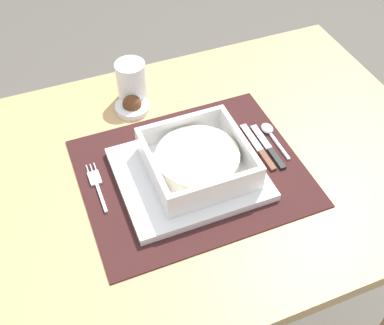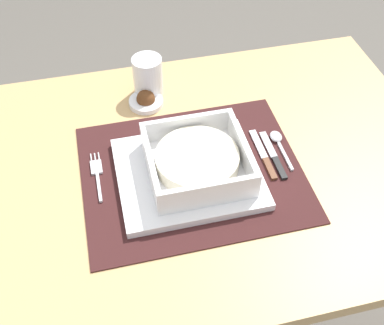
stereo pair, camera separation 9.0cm
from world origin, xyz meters
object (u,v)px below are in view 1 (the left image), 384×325
Objects in this scene: dining_table at (195,195)px; porridge_bowl at (198,161)px; bread_knife at (260,149)px; butter_knife at (270,149)px; fork at (97,183)px; spoon at (270,132)px; condiment_saucer at (132,106)px; drinking_glass at (132,83)px.

porridge_bowl is (-0.01, -0.03, 0.14)m from dining_table.
butter_knife is at bearing -13.64° from bread_knife.
fork is 0.35m from butter_knife.
spoon is 0.31m from condiment_saucer.
butter_knife is at bearing -9.21° from dining_table.
fork is at bearing -178.65° from spoon.
drinking_glass is (-0.05, 0.27, -0.00)m from porridge_bowl.
drinking_glass is (-0.05, 0.24, 0.14)m from dining_table.
butter_knife is (0.35, -0.04, 0.00)m from fork.
fork is at bearing -124.59° from condiment_saucer.
porridge_bowl is 2.43× the size of condiment_saucer.
condiment_saucer is (-0.06, 0.23, -0.03)m from porridge_bowl.
fork is (-0.20, 0.02, 0.11)m from dining_table.
fork is 0.27m from drinking_glass.
porridge_bowl reaches higher than dining_table.
spoon is at bearing 4.11° from fork.
porridge_bowl reaches higher than butter_knife.
porridge_bowl is at bearing -170.07° from bread_knife.
drinking_glass is at bearing 102.59° from dining_table.
condiment_saucer is at bearing 59.38° from fork.
porridge_bowl is 1.41× the size of butter_knife.
fork is at bearing -122.24° from drinking_glass.
spoon is (0.37, 0.00, 0.00)m from fork.
bread_knife is (0.14, 0.01, -0.04)m from porridge_bowl.
spoon is 0.79× the size of bread_knife.
fork is at bearing 179.18° from bread_knife.
butter_knife is at bearing -116.28° from spoon.
drinking_glass reaches higher than porridge_bowl.
drinking_glass is (-0.21, 0.27, 0.03)m from butter_knife.
condiment_saucer is (-0.01, -0.04, -0.03)m from drinking_glass.
butter_knife and bread_knife have the same top height.
condiment_saucer is at bearing 133.16° from butter_knife.
porridge_bowl is at bearing -179.38° from butter_knife.
condiment_saucer is at bearing 144.14° from spoon.
fork is 1.65× the size of condiment_saucer.
porridge_bowl is 0.20m from fork.
porridge_bowl is 0.16m from butter_knife.
dining_table is at bearing -77.41° from drinking_glass.
dining_table is at bearing -71.55° from condiment_saucer.
porridge_bowl is 2.02× the size of drinking_glass.
dining_table is 0.21m from spoon.
spoon reaches higher than fork.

